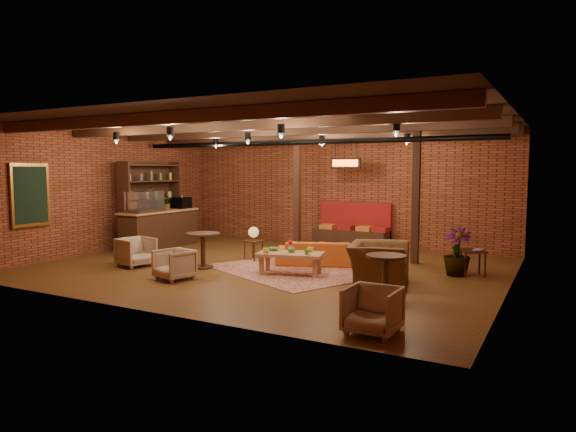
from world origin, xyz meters
The scene contains 29 objects.
floor centered at (0.00, 0.00, 0.00)m, with size 10.00×10.00×0.00m, color #422210.
ceiling centered at (0.00, 0.00, 3.20)m, with size 10.00×8.00×0.02m, color black.
wall_back centered at (0.00, 4.00, 1.60)m, with size 10.00×0.02×3.20m, color brown.
wall_front centered at (0.00, -4.00, 1.60)m, with size 10.00×0.02×3.20m, color brown.
wall_left centered at (-5.00, 0.00, 1.60)m, with size 0.02×8.00×3.20m, color brown.
wall_right centered at (5.00, 0.00, 1.60)m, with size 0.02×8.00×3.20m, color brown.
ceiling_beams centered at (0.00, 0.00, 3.08)m, with size 9.80×6.40×0.22m, color #331811, non-canonical shape.
ceiling_pipe centered at (0.00, 1.60, 2.85)m, with size 0.12×0.12×9.60m, color black.
post_left centered at (-0.60, 2.60, 1.60)m, with size 0.16×0.16×3.20m, color #331811.
post_right centered at (2.80, 2.00, 1.60)m, with size 0.16×0.16×3.20m, color #331811.
service_counter centered at (-4.10, 1.00, 0.80)m, with size 0.80×2.50×1.60m, color #331811, non-canonical shape.
plant_counter centered at (-4.00, 1.20, 1.22)m, with size 0.35×0.39×0.30m, color #337F33.
shelving_hutch centered at (-4.50, 1.10, 1.20)m, with size 0.52×2.00×2.40m, color #331811, non-canonical shape.
chalkboard_menu centered at (-4.93, -2.30, 1.60)m, with size 0.08×0.96×1.46m, color black.
banquette centered at (0.60, 3.55, 0.50)m, with size 2.10×0.70×1.00m, color maroon, non-canonical shape.
service_sign centered at (0.60, 3.10, 2.35)m, with size 0.86×0.06×0.30m, color #FF5619.
ceiling_spotlights centered at (0.00, 0.00, 2.86)m, with size 6.40×4.40×0.28m, color black, non-canonical shape.
rug centered at (0.68, -0.09, 0.01)m, with size 3.39×2.59×0.01m, color maroon.
sofa centered at (0.91, 0.77, 0.28)m, with size 1.91×0.75×0.56m, color #B74F19.
coffee_table centered at (0.84, -0.49, 0.41)m, with size 1.47×0.98×0.71m.
side_table_lamp centered at (-0.75, 0.61, 0.61)m, with size 0.44×0.44×0.80m.
round_table_left centered at (-1.19, -0.79, 0.53)m, with size 0.75×0.75×0.79m.
armchair_a centered at (-2.64, -1.36, 0.36)m, with size 0.70×0.66×0.72m, color beige.
armchair_b centered at (-0.95, -2.02, 0.33)m, with size 0.65×0.61×0.67m, color beige.
armchair_right centered at (2.76, -0.49, 0.53)m, with size 1.22×0.79×1.06m, color brown.
side_table_book centered at (4.20, 1.20, 0.50)m, with size 0.64×0.64×0.56m.
round_table_right centered at (3.27, -1.64, 0.52)m, with size 0.67×0.67×0.78m.
armchair_far centered at (3.64, -3.36, 0.35)m, with size 0.68×0.64×0.70m, color beige.
plant_tall centered at (3.91, 1.05, 1.47)m, with size 1.65×1.65×2.94m, color #4C7F4C.
Camera 1 is at (5.85, -9.77, 2.20)m, focal length 32.00 mm.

